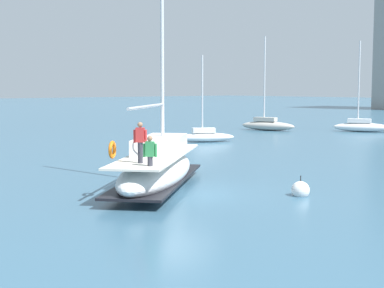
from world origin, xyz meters
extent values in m
plane|color=#38607A|center=(0.00, 0.00, 0.00)|extent=(400.00, 400.00, 0.00)
ellipsoid|color=white|center=(-1.80, 0.10, 0.70)|extent=(8.02, 8.89, 1.40)
cube|color=black|center=(-1.80, 0.10, 0.39)|extent=(7.91, 8.76, 0.10)
cube|color=beige|center=(-1.80, 0.10, 1.44)|extent=(7.56, 8.40, 0.08)
cube|color=white|center=(-2.26, 0.65, 1.83)|extent=(4.07, 4.39, 0.70)
cylinder|color=silver|center=(-2.57, 1.02, 6.55)|extent=(0.16, 0.16, 10.14)
cylinder|color=#B7B7BC|center=(-0.72, -1.18, 3.60)|extent=(3.80, 4.49, 0.12)
cylinder|color=silver|center=(-4.64, 3.48, 1.95)|extent=(0.73, 0.63, 0.06)
torus|color=orange|center=(-1.00, -2.68, 1.95)|extent=(0.56, 0.63, 0.70)
cylinder|color=#33333D|center=(0.05, -2.10, 1.88)|extent=(0.20, 0.20, 0.80)
cube|color=red|center=(0.05, -2.10, 2.56)|extent=(0.37, 0.36, 0.56)
sphere|color=#9E7051|center=(0.05, -2.10, 2.95)|extent=(0.20, 0.20, 0.20)
cylinder|color=red|center=(-0.12, -2.24, 2.51)|extent=(0.09, 0.09, 0.50)
cylinder|color=red|center=(0.22, -1.96, 2.51)|extent=(0.09, 0.09, 0.50)
cylinder|color=#33333D|center=(0.94, -2.30, 1.66)|extent=(0.20, 0.20, 0.35)
cube|color=#338C4C|center=(0.94, -2.30, 2.11)|extent=(0.37, 0.36, 0.56)
sphere|color=#9E7051|center=(0.94, -2.30, 2.50)|extent=(0.20, 0.20, 0.20)
cylinder|color=#338C4C|center=(0.77, -2.44, 2.06)|extent=(0.09, 0.09, 0.50)
cylinder|color=#338C4C|center=(1.11, -2.16, 2.06)|extent=(0.09, 0.09, 0.50)
torus|color=silver|center=(-0.10, -1.92, 2.10)|extent=(0.62, 0.54, 0.76)
ellipsoid|color=white|center=(-13.61, 34.36, 0.45)|extent=(5.46, 3.76, 0.89)
cube|color=white|center=(-13.85, 34.23, 1.09)|extent=(2.34, 1.79, 0.40)
cylinder|color=silver|center=(-13.97, 34.16, 4.87)|extent=(0.14, 0.14, 7.97)
ellipsoid|color=#B7B2A8|center=(-20.90, 28.78, 0.46)|extent=(5.87, 2.97, 0.93)
cube|color=#B7B2A8|center=(-21.18, 28.70, 1.13)|extent=(2.45, 1.51, 0.40)
cylinder|color=silver|center=(-21.32, 28.65, 5.19)|extent=(0.14, 0.14, 8.52)
ellipsoid|color=white|center=(-15.96, 15.87, 0.37)|extent=(3.20, 4.46, 0.73)
cube|color=white|center=(-16.07, 15.67, 0.93)|extent=(1.51, 1.92, 0.40)
cylinder|color=silver|center=(-16.13, 15.58, 3.81)|extent=(0.12, 0.12, 6.16)
sphere|color=silver|center=(3.34, 3.44, 0.22)|extent=(0.75, 0.75, 0.75)
cylinder|color=black|center=(3.34, 3.44, 0.52)|extent=(0.04, 0.04, 0.60)
camera|label=1|loc=(17.64, -14.70, 4.36)|focal=53.38mm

